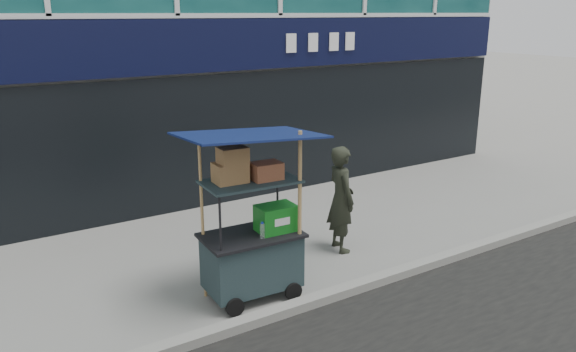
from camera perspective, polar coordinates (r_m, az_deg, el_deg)
ground at (r=7.24m, az=2.10°, el=-12.20°), size 80.00×80.00×0.00m
curb at (r=7.07m, az=3.05°, el=-12.42°), size 80.00×0.18×0.12m
vendor_cart at (r=6.96m, az=-3.59°, el=-6.48°), size 1.66×1.22×2.17m
vendor_man at (r=8.34m, az=5.41°, el=-2.33°), size 0.49×0.65×1.60m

